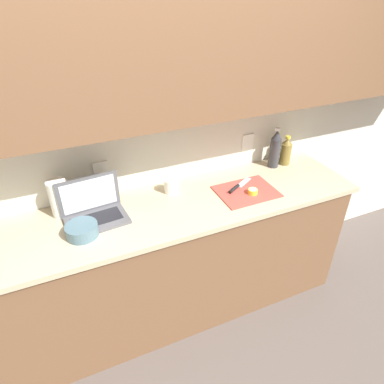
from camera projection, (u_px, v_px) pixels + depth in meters
ground_plane at (170, 308)px, 2.57m from camera, size 12.00×12.00×0.00m
wall_back at (147, 93)px, 1.91m from camera, size 5.20×0.38×2.60m
counter_unit at (165, 263)px, 2.31m from camera, size 2.55×0.60×0.92m
laptop at (94, 210)px, 1.97m from camera, size 0.37×0.26×0.24m
cutting_board at (246, 191)px, 2.23m from camera, size 0.38×0.29×0.01m
knife at (237, 188)px, 2.25m from camera, size 0.23×0.15×0.02m
lemon_half_cut at (253, 191)px, 2.19m from camera, size 0.06×0.06×0.03m
bottle_green_soda at (275, 149)px, 2.46m from camera, size 0.08×0.08×0.30m
bottle_oil_tall at (286, 151)px, 2.52m from camera, size 0.08×0.08×0.22m
measuring_cup at (171, 186)px, 2.21m from camera, size 0.11×0.09×0.09m
bowl_white at (82, 230)px, 1.84m from camera, size 0.17×0.17×0.07m
paper_towel_roll at (59, 198)px, 1.96m from camera, size 0.11×0.11×0.23m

